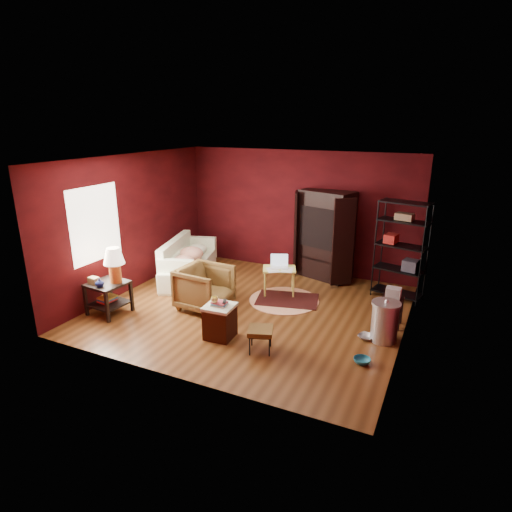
{
  "coord_description": "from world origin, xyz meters",
  "views": [
    {
      "loc": [
        3.25,
        -6.71,
        3.45
      ],
      "look_at": [
        0.0,
        0.2,
        1.0
      ],
      "focal_mm": 30.0,
      "sensor_mm": 36.0,
      "label": 1
    }
  ],
  "objects_px": {
    "armchair": "(205,286)",
    "hamper": "(220,321)",
    "tv_armoire": "(325,233)",
    "sofa": "(189,259)",
    "laptop_desk": "(279,271)",
    "wire_shelving": "(402,246)",
    "side_table": "(111,275)"
  },
  "relations": [
    {
      "from": "hamper",
      "to": "wire_shelving",
      "type": "bearing_deg",
      "value": 50.75
    },
    {
      "from": "sofa",
      "to": "wire_shelving",
      "type": "bearing_deg",
      "value": -102.15
    },
    {
      "from": "hamper",
      "to": "sofa",
      "type": "bearing_deg",
      "value": 133.45
    },
    {
      "from": "laptop_desk",
      "to": "wire_shelving",
      "type": "relative_size",
      "value": 0.41
    },
    {
      "from": "sofa",
      "to": "armchair",
      "type": "relative_size",
      "value": 2.5
    },
    {
      "from": "hamper",
      "to": "tv_armoire",
      "type": "relative_size",
      "value": 0.33
    },
    {
      "from": "armchair",
      "to": "hamper",
      "type": "distance_m",
      "value": 1.23
    },
    {
      "from": "armchair",
      "to": "side_table",
      "type": "xyz_separation_m",
      "value": [
        -1.42,
        -0.9,
        0.3
      ]
    },
    {
      "from": "hamper",
      "to": "wire_shelving",
      "type": "height_order",
      "value": "wire_shelving"
    },
    {
      "from": "tv_armoire",
      "to": "sofa",
      "type": "bearing_deg",
      "value": -137.22
    },
    {
      "from": "sofa",
      "to": "hamper",
      "type": "bearing_deg",
      "value": -158.95
    },
    {
      "from": "wire_shelving",
      "to": "hamper",
      "type": "bearing_deg",
      "value": -116.7
    },
    {
      "from": "wire_shelving",
      "to": "side_table",
      "type": "bearing_deg",
      "value": -134.98
    },
    {
      "from": "armchair",
      "to": "laptop_desk",
      "type": "xyz_separation_m",
      "value": [
        1.02,
        1.23,
        0.05
      ]
    },
    {
      "from": "sofa",
      "to": "tv_armoire",
      "type": "relative_size",
      "value": 1.15
    },
    {
      "from": "hamper",
      "to": "laptop_desk",
      "type": "distance_m",
      "value": 2.13
    },
    {
      "from": "sofa",
      "to": "side_table",
      "type": "bearing_deg",
      "value": 151.92
    },
    {
      "from": "armchair",
      "to": "side_table",
      "type": "relative_size",
      "value": 0.72
    },
    {
      "from": "wire_shelving",
      "to": "sofa",
      "type": "bearing_deg",
      "value": -157.21
    },
    {
      "from": "armchair",
      "to": "side_table",
      "type": "height_order",
      "value": "side_table"
    },
    {
      "from": "hamper",
      "to": "laptop_desk",
      "type": "xyz_separation_m",
      "value": [
        0.18,
        2.12,
        0.21
      ]
    },
    {
      "from": "hamper",
      "to": "tv_armoire",
      "type": "distance_m",
      "value": 3.62
    },
    {
      "from": "hamper",
      "to": "tv_armoire",
      "type": "xyz_separation_m",
      "value": [
        0.71,
        3.48,
        0.73
      ]
    },
    {
      "from": "armchair",
      "to": "tv_armoire",
      "type": "relative_size",
      "value": 0.46
    },
    {
      "from": "armchair",
      "to": "hamper",
      "type": "relative_size",
      "value": 1.38
    },
    {
      "from": "wire_shelving",
      "to": "tv_armoire",
      "type": "bearing_deg",
      "value": 175.64
    },
    {
      "from": "armchair",
      "to": "tv_armoire",
      "type": "distance_m",
      "value": 3.07
    },
    {
      "from": "sofa",
      "to": "wire_shelving",
      "type": "distance_m",
      "value": 4.57
    },
    {
      "from": "laptop_desk",
      "to": "wire_shelving",
      "type": "distance_m",
      "value": 2.46
    },
    {
      "from": "side_table",
      "to": "wire_shelving",
      "type": "xyz_separation_m",
      "value": [
        4.67,
        2.97,
        0.33
      ]
    },
    {
      "from": "hamper",
      "to": "armchair",
      "type": "bearing_deg",
      "value": 133.35
    },
    {
      "from": "side_table",
      "to": "wire_shelving",
      "type": "height_order",
      "value": "wire_shelving"
    }
  ]
}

